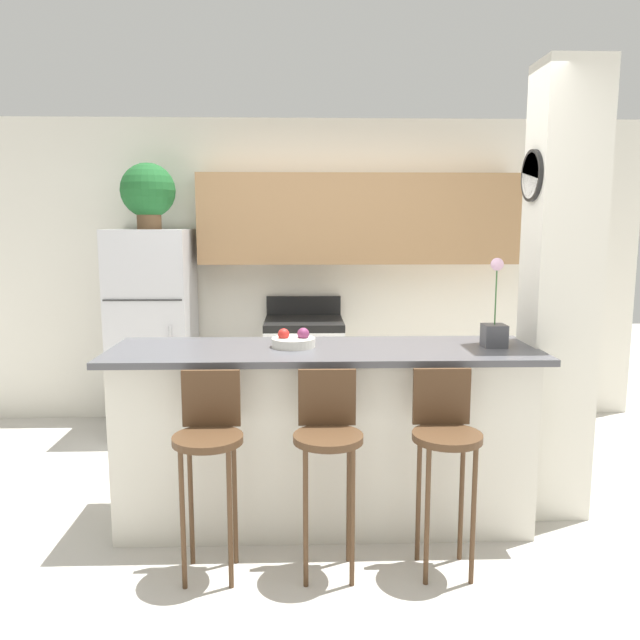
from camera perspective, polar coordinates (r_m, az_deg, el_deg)
ground_plane at (r=3.76m, az=0.34°, el=-17.72°), size 14.00×14.00×0.00m
wall_back at (r=5.30m, az=1.11°, el=6.39°), size 5.60×0.38×2.55m
pillar_right at (r=3.78m, az=21.02°, el=2.14°), size 0.38×0.32×2.55m
counter_bar at (r=3.56m, az=0.35°, el=-10.42°), size 2.35×0.70×1.00m
refrigerator at (r=5.21m, az=-14.96°, el=-1.05°), size 0.62×0.65×1.64m
stove_range at (r=5.16m, az=-1.47°, el=-4.90°), size 0.63×0.62×1.07m
bar_stool_left at (r=3.05m, az=-10.11°, el=-11.03°), size 0.33×0.33×0.98m
bar_stool_mid at (r=3.02m, az=0.72°, el=-11.09°), size 0.33×0.33×0.98m
bar_stool_right at (r=3.10m, az=11.38°, el=-10.77°), size 0.33×0.33×0.98m
potted_plant_on_fridge at (r=5.14m, az=-15.45°, el=11.20°), size 0.42×0.42×0.51m
orchid_vase at (r=3.58m, az=15.67°, el=-0.42°), size 0.12×0.12×0.49m
fruit_bowl at (r=3.46m, az=-2.43°, el=-1.93°), size 0.24×0.24×0.11m
trash_bin at (r=5.05m, az=-9.29°, el=-8.52°), size 0.28×0.28×0.38m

